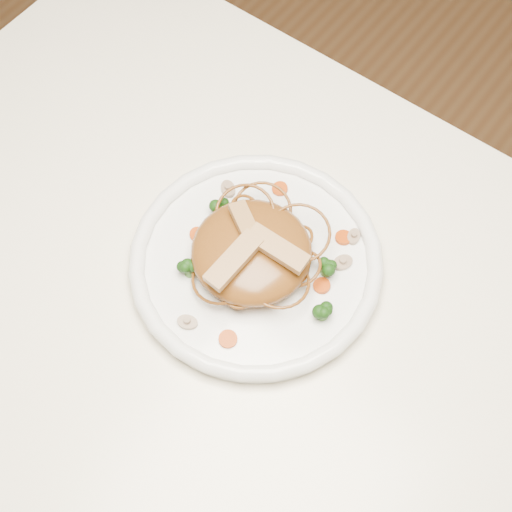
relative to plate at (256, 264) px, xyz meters
The scene contains 20 objects.
ground 0.76m from the plate, 47.56° to the right, with size 4.00×4.00×0.00m, color brown.
table 0.14m from the plate, 47.56° to the right, with size 1.20×0.80×0.75m.
plate is the anchor object (origin of this frame).
noodle_mound 0.03m from the plate, 137.08° to the right, with size 0.15×0.15×0.05m, color brown.
chicken_a 0.07m from the plate, ahead, with size 0.08×0.02×0.01m, color tan.
chicken_b 0.07m from the plate, 159.96° to the left, with size 0.06×0.02×0.01m, color tan.
chicken_c 0.08m from the plate, 94.10° to the right, with size 0.08×0.03×0.01m, color tan.
broccoli_0 0.09m from the plate, 27.07° to the left, with size 0.03×0.03×0.03m, color #113A0C, non-canonical shape.
broccoli_1 0.09m from the plate, 158.96° to the left, with size 0.02×0.02×0.03m, color #113A0C, non-canonical shape.
broccoli_2 0.08m from the plate, 131.84° to the right, with size 0.03×0.03×0.03m, color #113A0C, non-canonical shape.
broccoli_3 0.11m from the plate, ahead, with size 0.02×0.02×0.03m, color #113A0C, non-canonical shape.
carrot_0 0.11m from the plate, 53.50° to the left, with size 0.02×0.02×0.01m, color #B83B06.
carrot_1 0.08m from the plate, 169.84° to the right, with size 0.02×0.02×0.01m, color #B83B06.
carrot_2 0.09m from the plate, 13.53° to the left, with size 0.02×0.02×0.01m, color #B83B06.
carrot_3 0.11m from the plate, 110.56° to the left, with size 0.02×0.02×0.01m, color #B83B06.
carrot_4 0.11m from the plate, 70.59° to the right, with size 0.02×0.02×0.01m, color #B83B06.
mushroom_0 0.11m from the plate, 97.38° to the right, with size 0.02×0.02×0.01m, color gray.
mushroom_1 0.11m from the plate, 35.22° to the left, with size 0.03×0.03×0.01m, color gray.
mushroom_2 0.11m from the plate, 145.98° to the left, with size 0.03×0.03×0.01m, color gray.
mushroom_3 0.13m from the plate, 52.24° to the left, with size 0.02×0.02×0.01m, color gray.
Camera 1 is at (0.20, -0.28, 1.58)m, focal length 52.92 mm.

